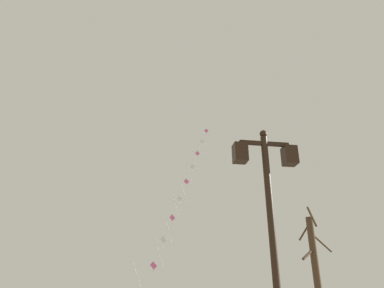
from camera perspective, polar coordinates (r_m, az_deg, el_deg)
The scene contains 3 objects.
twin_lantern_lamp_post at distance 7.29m, azimuth 12.31°, elevation -8.19°, with size 1.36×0.28×4.73m.
kite_train at distance 23.28m, azimuth -1.53°, elevation -7.69°, with size 5.55×9.31×14.53m.
bare_tree at distance 17.67m, azimuth 19.36°, elevation -18.49°, with size 1.97×1.69×5.39m.
Camera 1 is at (-0.59, -0.48, 1.44)m, focal length 32.98 mm.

